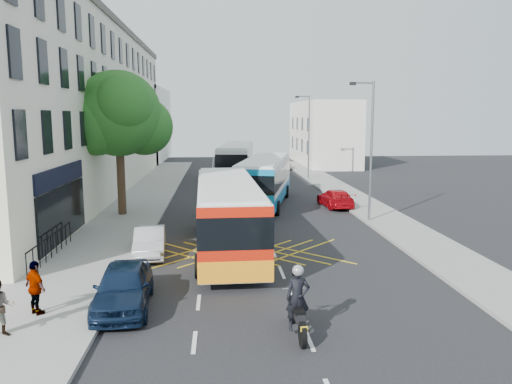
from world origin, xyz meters
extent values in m
plane|color=black|center=(0.00, 0.00, 0.00)|extent=(120.00, 120.00, 0.00)
cube|color=gray|center=(-8.50, 15.00, 0.07)|extent=(5.00, 70.00, 0.15)
cube|color=gray|center=(7.50, 15.00, 0.07)|extent=(3.00, 70.00, 0.15)
cube|color=beige|center=(-14.00, 24.50, 6.50)|extent=(8.00, 45.00, 13.00)
cube|color=#59544C|center=(-14.00, 24.50, 13.25)|extent=(8.30, 45.00, 0.50)
cube|color=black|center=(-9.95, 8.00, 3.40)|extent=(0.12, 7.00, 0.90)
cube|color=black|center=(-9.95, 8.00, 1.60)|extent=(0.12, 7.00, 2.60)
cube|color=silver|center=(-14.00, 55.00, 5.00)|extent=(8.00, 20.00, 10.00)
cube|color=silver|center=(11.00, 48.00, 4.00)|extent=(6.00, 18.00, 8.00)
cylinder|color=#382619|center=(-8.50, 15.00, 2.35)|extent=(0.50, 0.50, 4.40)
sphere|color=#18561C|center=(-8.50, 15.00, 6.35)|extent=(5.20, 5.20, 5.20)
sphere|color=#18561C|center=(-7.10, 15.80, 5.55)|extent=(3.60, 3.60, 3.60)
sphere|color=#18561C|center=(-9.70, 14.40, 5.75)|extent=(3.80, 3.80, 3.80)
sphere|color=#18561C|center=(-7.90, 13.70, 6.95)|extent=(3.40, 3.40, 3.40)
sphere|color=#18561C|center=(-9.30, 16.10, 7.35)|extent=(3.20, 3.20, 3.20)
cylinder|color=slate|center=(6.30, 12.00, 4.15)|extent=(0.14, 0.14, 8.00)
cylinder|color=slate|center=(5.70, 12.00, 8.05)|extent=(1.20, 0.10, 0.10)
cube|color=black|center=(5.10, 12.00, 8.00)|extent=(0.35, 0.15, 0.18)
cylinder|color=slate|center=(6.30, 32.00, 4.15)|extent=(0.14, 0.14, 8.00)
cylinder|color=slate|center=(5.70, 32.00, 8.05)|extent=(1.20, 0.10, 0.10)
cube|color=black|center=(5.10, 32.00, 8.00)|extent=(0.35, 0.15, 0.18)
cube|color=silver|center=(-2.09, 6.52, 1.77)|extent=(3.00, 11.68, 2.80)
cube|color=silver|center=(-2.09, 6.52, 3.22)|extent=(2.78, 11.44, 0.13)
cube|color=black|center=(-2.09, 6.52, 2.16)|extent=(3.06, 11.74, 1.16)
cube|color=orange|center=(-2.09, 6.52, 0.79)|extent=(3.05, 11.73, 0.79)
cube|color=red|center=(-1.91, 0.75, 1.79)|extent=(2.68, 0.18, 2.64)
cube|color=#FF0C0C|center=(-2.98, 0.71, 1.06)|extent=(0.25, 0.07, 0.25)
cube|color=#FF0C0C|center=(-0.84, 0.78, 1.06)|extent=(0.25, 0.07, 0.25)
cylinder|color=black|center=(-3.51, 9.65, 0.47)|extent=(0.32, 0.96, 0.95)
cylinder|color=black|center=(-0.87, 9.73, 0.47)|extent=(0.32, 0.96, 0.95)
cylinder|color=black|center=(-3.29, 2.58, 0.47)|extent=(0.32, 0.96, 0.95)
cylinder|color=black|center=(-0.65, 2.66, 0.47)|extent=(0.32, 0.96, 0.95)
cube|color=silver|center=(0.73, 18.59, 1.75)|extent=(5.07, 11.81, 2.78)
cube|color=silver|center=(0.73, 18.59, 3.19)|extent=(4.81, 11.54, 0.13)
cube|color=black|center=(0.73, 18.59, 2.15)|extent=(5.14, 11.89, 1.15)
cube|color=#0C6698|center=(0.73, 18.59, 0.79)|extent=(5.12, 11.87, 0.79)
cube|color=#0D79AA|center=(-0.51, 12.99, 1.78)|extent=(2.62, 0.68, 2.62)
cube|color=#FF0C0C|center=(-1.55, 13.21, 1.05)|extent=(0.26, 0.11, 0.25)
cube|color=#FF0C0C|center=(0.52, 12.75, 1.05)|extent=(0.26, 0.11, 0.25)
cylinder|color=black|center=(0.14, 21.94, 0.47)|extent=(0.49, 0.98, 0.94)
cylinder|color=black|center=(2.70, 21.37, 0.47)|extent=(0.49, 0.98, 0.94)
cylinder|color=black|center=(-1.39, 15.09, 0.47)|extent=(0.49, 0.98, 0.94)
cylinder|color=black|center=(1.17, 14.52, 0.47)|extent=(0.49, 0.98, 0.94)
cube|color=silver|center=(-0.73, 32.98, 1.87)|extent=(4.08, 12.51, 2.96)
cube|color=silver|center=(-0.73, 32.98, 3.41)|extent=(3.84, 12.24, 0.13)
cube|color=black|center=(-0.73, 32.98, 2.29)|extent=(4.15, 12.57, 1.23)
cube|color=#0B8993|center=(-0.73, 32.98, 0.84)|extent=(4.14, 12.56, 0.84)
cube|color=white|center=(-1.38, 26.90, 1.90)|extent=(2.83, 0.40, 2.79)
cube|color=#FF0C0C|center=(-2.52, 27.01, 1.12)|extent=(0.25, 0.09, 0.25)
cube|color=#FF0C0C|center=(-0.24, 26.77, 1.12)|extent=(0.25, 0.09, 0.25)
cylinder|color=black|center=(-1.76, 36.46, 0.50)|extent=(0.42, 1.03, 1.00)
cylinder|color=black|center=(1.02, 36.16, 0.50)|extent=(0.42, 1.03, 1.00)
cylinder|color=black|center=(-2.56, 29.02, 0.50)|extent=(0.42, 1.03, 1.00)
cylinder|color=black|center=(0.22, 28.72, 0.50)|extent=(0.42, 1.03, 1.00)
cylinder|color=black|center=(-0.26, -3.52, 0.35)|extent=(0.15, 0.70, 0.70)
cylinder|color=black|center=(-0.31, -1.88, 0.35)|extent=(0.15, 0.70, 0.70)
cube|color=black|center=(-0.28, -2.70, 0.68)|extent=(0.28, 1.32, 0.24)
cube|color=black|center=(-0.29, -2.42, 0.88)|extent=(0.32, 0.50, 0.22)
cube|color=black|center=(-0.28, -2.97, 0.82)|extent=(0.30, 0.56, 0.11)
cylinder|color=slate|center=(-0.31, -1.93, 0.77)|extent=(0.08, 0.48, 0.92)
cylinder|color=slate|center=(-0.30, -2.10, 1.15)|extent=(0.66, 0.06, 0.04)
cube|color=gold|center=(-0.25, -3.70, 0.60)|extent=(0.20, 0.03, 0.14)
imported|color=black|center=(-0.28, -2.75, 1.11)|extent=(0.70, 0.47, 1.89)
sphere|color=#99999E|center=(-0.28, -2.75, 1.92)|extent=(0.33, 0.33, 0.33)
imported|color=#0D1B34|center=(-5.60, -0.32, 0.73)|extent=(1.98, 4.39, 1.46)
imported|color=#ABADB3|center=(-5.60, 5.93, 0.62)|extent=(1.65, 3.89, 1.25)
imported|color=#B30710|center=(5.50, 17.13, 0.61)|extent=(2.03, 4.35, 1.23)
imported|color=#3E4046|center=(-0.59, 42.80, 0.61)|extent=(2.04, 4.39, 1.22)
imported|color=#A1A4A9|center=(5.06, 41.87, 0.63)|extent=(1.66, 3.76, 1.26)
imported|color=black|center=(3.10, 44.25, 0.59)|extent=(1.30, 3.58, 1.17)
imported|color=gray|center=(-8.12, -1.00, 1.00)|extent=(1.02, 0.96, 1.69)
camera|label=1|loc=(-2.47, -16.11, 6.21)|focal=35.00mm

